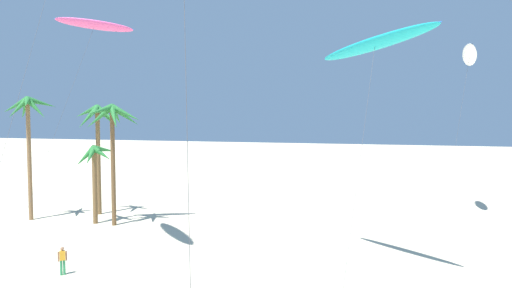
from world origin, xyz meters
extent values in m
cylinder|color=olive|center=(-21.36, 35.66, 5.31)|extent=(0.35, 0.35, 10.62)
cone|color=#287533|center=(-20.49, 35.67, 9.81)|extent=(2.13, 0.59, 2.02)
cone|color=#287533|center=(-20.61, 36.51, 10.29)|extent=(2.03, 2.19, 1.18)
cone|color=#287533|center=(-21.63, 36.69, 10.10)|extent=(1.14, 2.44, 1.53)
cone|color=#287533|center=(-22.08, 36.09, 9.78)|extent=(2.07, 1.56, 2.06)
cone|color=#287533|center=(-22.36, 35.35, 10.05)|extent=(2.41, 1.23, 1.62)
cone|color=#287533|center=(-21.54, 34.80, 9.82)|extent=(0.99, 2.20, 2.00)
cone|color=#287533|center=(-20.64, 34.77, 10.30)|extent=(1.97, 2.24, 1.16)
cylinder|color=brown|center=(-13.15, 35.93, 4.96)|extent=(0.36, 0.36, 9.91)
cone|color=#287533|center=(-11.98, 36.13, 9.36)|extent=(2.66, 0.99, 1.61)
cone|color=#287533|center=(-12.37, 36.66, 9.16)|extent=(2.18, 2.08, 1.96)
cone|color=#287533|center=(-13.44, 36.99, 9.21)|extent=(1.22, 2.56, 1.88)
cone|color=#287533|center=(-14.23, 36.30, 9.28)|extent=(2.60, 1.36, 1.76)
cone|color=#287533|center=(-14.01, 35.44, 9.06)|extent=(2.32, 1.64, 2.12)
cone|color=#287533|center=(-13.42, 34.69, 9.60)|extent=(1.11, 2.73, 1.16)
cone|color=#287533|center=(-12.48, 35.20, 9.06)|extent=(1.99, 2.11, 2.13)
cylinder|color=brown|center=(-16.93, 39.31, 4.97)|extent=(0.39, 0.39, 9.95)
cone|color=#287533|center=(-15.84, 39.26, 9.22)|extent=(2.52, 0.66, 1.92)
cone|color=#287533|center=(-16.39, 40.06, 9.02)|extent=(1.78, 2.16, 2.25)
cone|color=#287533|center=(-17.53, 40.02, 9.02)|extent=(1.88, 2.09, 2.25)
cone|color=#287533|center=(-18.17, 39.42, 9.51)|extent=(2.71, 0.81, 1.40)
cone|color=#287533|center=(-17.29, 38.44, 9.03)|extent=(1.39, 2.30, 2.25)
cone|color=#287533|center=(-16.47, 38.17, 9.49)|extent=(1.52, 2.67, 1.45)
cylinder|color=brown|center=(-15.04, 36.04, 3.22)|extent=(0.39, 0.39, 6.44)
cone|color=#287533|center=(-14.17, 35.90, 5.99)|extent=(2.09, 0.87, 1.39)
cone|color=#287533|center=(-14.58, 36.90, 6.25)|extent=(1.48, 2.08, 0.92)
cone|color=#287533|center=(-15.79, 36.64, 6.17)|extent=(1.96, 1.74, 1.07)
cone|color=#287533|center=(-15.56, 35.56, 5.74)|extent=(1.70, 1.64, 1.80)
cone|color=#287533|center=(-14.84, 35.26, 5.85)|extent=(1.03, 2.02, 1.63)
ellipsoid|color=white|center=(15.80, 48.02, 14.62)|extent=(1.79, 5.81, 2.21)
ellipsoid|color=black|center=(15.80, 48.02, 14.65)|extent=(0.99, 5.72, 1.61)
cylinder|color=#4C4C51|center=(14.66, 46.03, 7.27)|extent=(2.29, 4.00, 14.54)
cylinder|color=#4C4C51|center=(-10.11, 22.83, 10.21)|extent=(0.62, 8.69, 20.43)
ellipsoid|color=#19B2B7|center=(7.99, 30.01, 13.30)|extent=(7.05, 6.19, 1.80)
ellipsoid|color=blue|center=(7.99, 30.01, 13.34)|extent=(6.75, 5.85, 1.38)
cylinder|color=#4C4C51|center=(7.43, 25.57, 6.60)|extent=(1.13, 8.88, 13.21)
cylinder|color=#4C4C51|center=(4.05, 13.16, 6.69)|extent=(1.59, 3.07, 13.39)
ellipsoid|color=#EA5193|center=(-13.68, 34.59, 16.39)|extent=(5.91, 3.48, 1.59)
ellipsoid|color=blue|center=(-13.68, 34.59, 16.44)|extent=(5.72, 2.93, 1.14)
cylinder|color=#4C4C51|center=(-15.28, 31.86, 8.14)|extent=(3.21, 5.47, 16.29)
cylinder|color=#338E56|center=(-9.23, 24.64, 0.44)|extent=(0.14, 0.14, 0.87)
cylinder|color=#338E56|center=(-9.11, 24.76, 0.44)|extent=(0.14, 0.14, 0.87)
cube|color=orange|center=(-9.17, 24.70, 1.15)|extent=(0.36, 0.35, 0.55)
cylinder|color=#9E7051|center=(-9.32, 24.56, 1.11)|extent=(0.09, 0.09, 0.56)
cylinder|color=#9E7051|center=(-9.01, 24.84, 1.11)|extent=(0.09, 0.09, 0.56)
sphere|color=#9E7051|center=(-9.17, 24.70, 1.55)|extent=(0.21, 0.21, 0.21)
camera|label=1|loc=(8.66, 3.06, 9.24)|focal=31.86mm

